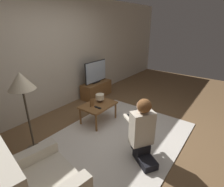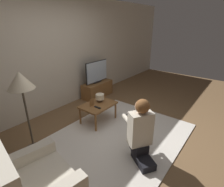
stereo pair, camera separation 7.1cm
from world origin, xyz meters
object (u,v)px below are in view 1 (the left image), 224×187
(tv, at_px, (96,72))
(coffee_table, at_px, (98,106))
(table_lamp, at_px, (100,97))
(person_kneeling, at_px, (142,129))
(floor_lamp, at_px, (22,86))

(tv, height_order, coffee_table, tv)
(tv, height_order, table_lamp, tv)
(table_lamp, bearing_deg, coffee_table, -155.80)
(tv, relative_size, person_kneeling, 0.81)
(coffee_table, relative_size, floor_lamp, 0.53)
(coffee_table, bearing_deg, floor_lamp, 169.06)
(tv, distance_m, coffee_table, 1.45)
(person_kneeling, bearing_deg, coffee_table, -75.59)
(tv, bearing_deg, person_kneeling, -123.48)
(coffee_table, height_order, table_lamp, table_lamp)
(table_lamp, bearing_deg, floor_lamp, 172.05)
(tv, xyz_separation_m, coffee_table, (-1.03, -0.96, -0.37))
(floor_lamp, xyz_separation_m, person_kneeling, (0.91, -1.49, -0.61))
(coffee_table, distance_m, person_kneeling, 1.32)
(floor_lamp, bearing_deg, person_kneeling, -58.64)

